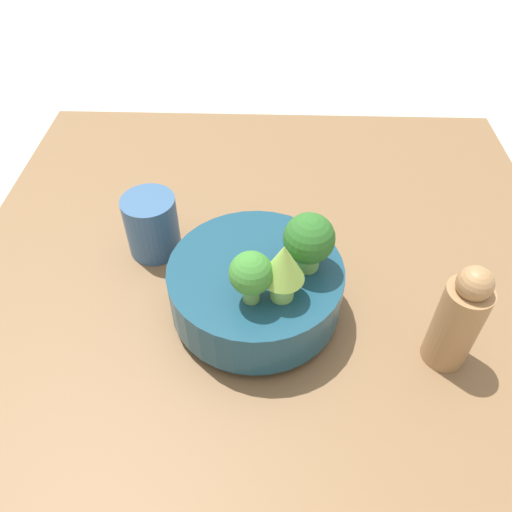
{
  "coord_description": "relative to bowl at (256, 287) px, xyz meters",
  "views": [
    {
      "loc": [
        0.0,
        0.42,
        0.52
      ],
      "look_at": [
        0.01,
        0.03,
        0.13
      ],
      "focal_mm": 35.0,
      "sensor_mm": 36.0,
      "label": 1
    }
  ],
  "objects": [
    {
      "name": "ground_plane",
      "position": [
        -0.01,
        -0.03,
        -0.08
      ],
      "size": [
        6.0,
        6.0,
        0.0
      ],
      "primitive_type": "plane",
      "color": "#ADA89E"
    },
    {
      "name": "table",
      "position": [
        -0.01,
        -0.03,
        -0.06
      ],
      "size": [
        0.82,
        0.89,
        0.04
      ],
      "color": "brown",
      "rests_on": "ground_plane"
    },
    {
      "name": "bowl",
      "position": [
        0.0,
        0.0,
        0.0
      ],
      "size": [
        0.2,
        0.2,
        0.08
      ],
      "color": "navy",
      "rests_on": "table"
    },
    {
      "name": "broccoli_floret_left",
      "position": [
        -0.06,
        -0.01,
        0.07
      ],
      "size": [
        0.06,
        0.06,
        0.07
      ],
      "color": "#6BA34C",
      "rests_on": "bowl"
    },
    {
      "name": "broccoli_floret_back",
      "position": [
        0.0,
        0.05,
        0.07
      ],
      "size": [
        0.05,
        0.05,
        0.06
      ],
      "color": "#609347",
      "rests_on": "bowl"
    },
    {
      "name": "romanesco_piece_far",
      "position": [
        -0.03,
        0.04,
        0.08
      ],
      "size": [
        0.05,
        0.05,
        0.07
      ],
      "color": "#7AB256",
      "rests_on": "bowl"
    },
    {
      "name": "cup",
      "position": [
        0.14,
        -0.11,
        0.0
      ],
      "size": [
        0.07,
        0.07,
        0.09
      ],
      "color": "#33567F",
      "rests_on": "table"
    },
    {
      "name": "pepper_mill",
      "position": [
        -0.22,
        0.06,
        0.02
      ],
      "size": [
        0.05,
        0.05,
        0.14
      ],
      "color": "#997047",
      "rests_on": "table"
    }
  ]
}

